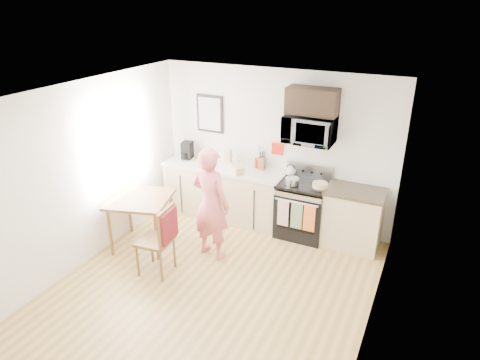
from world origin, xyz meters
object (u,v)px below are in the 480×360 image
at_px(chair, 163,232).
at_px(microwave, 310,129).
at_px(range, 302,210).
at_px(cake, 320,186).
at_px(person, 211,204).
at_px(dining_table, 140,203).

bearing_deg(chair, microwave, 49.69).
height_order(range, cake, range).
bearing_deg(person, dining_table, 21.43).
relative_size(microwave, chair, 0.73).
distance_m(microwave, dining_table, 2.79).
xyz_separation_m(microwave, dining_table, (-2.13, -1.48, -1.04)).
bearing_deg(cake, range, 158.87).
distance_m(person, cake, 1.68).
bearing_deg(dining_table, microwave, 34.89).
bearing_deg(range, cake, -21.13).
relative_size(person, cake, 6.09).
xyz_separation_m(microwave, cake, (0.28, -0.21, -0.79)).
bearing_deg(microwave, dining_table, -145.11).
height_order(person, cake, person).
bearing_deg(range, dining_table, -147.05).
distance_m(range, microwave, 1.33).
bearing_deg(dining_table, range, 32.95).
relative_size(dining_table, cake, 3.35).
xyz_separation_m(range, dining_table, (-2.13, -1.38, 0.29)).
distance_m(chair, cake, 2.43).
xyz_separation_m(microwave, person, (-1.03, -1.26, -0.91)).
bearing_deg(dining_table, person, 11.78).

